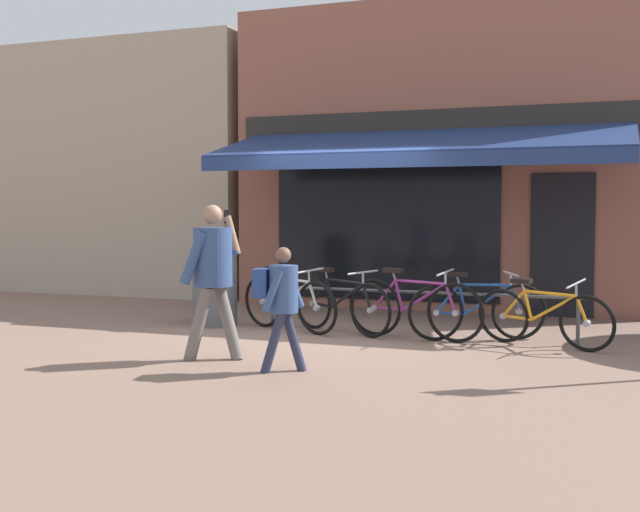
# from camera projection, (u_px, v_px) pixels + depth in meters

# --- Properties ---
(ground_plane) EXTENTS (160.00, 160.00, 0.00)m
(ground_plane) POSITION_uv_depth(u_px,v_px,m) (310.00, 336.00, 10.01)
(ground_plane) COLOR #846656
(shop_front) EXTENTS (6.55, 4.87, 4.85)m
(shop_front) POSITION_uv_depth(u_px,v_px,m) (450.00, 160.00, 13.67)
(shop_front) COLOR #8E5647
(shop_front) RESTS_ON ground_plane
(neighbour_building) EXTENTS (7.90, 4.00, 4.65)m
(neighbour_building) POSITION_uv_depth(u_px,v_px,m) (103.00, 173.00, 16.76)
(neighbour_building) COLOR tan
(neighbour_building) RESTS_ON ground_plane
(bike_rack_rail) EXTENTS (3.98, 0.04, 0.57)m
(bike_rack_rail) POSITION_uv_depth(u_px,v_px,m) (415.00, 298.00, 9.95)
(bike_rack_rail) COLOR #47494F
(bike_rack_rail) RESTS_ON ground_plane
(bicycle_silver) EXTENTS (1.59, 0.79, 0.84)m
(bicycle_silver) POSITION_uv_depth(u_px,v_px,m) (288.00, 303.00, 10.36)
(bicycle_silver) COLOR black
(bicycle_silver) RESTS_ON ground_plane
(bicycle_black) EXTENTS (1.58, 0.85, 0.82)m
(bicycle_black) POSITION_uv_depth(u_px,v_px,m) (340.00, 304.00, 10.19)
(bicycle_black) COLOR black
(bicycle_black) RESTS_ON ground_plane
(bicycle_purple) EXTENTS (1.77, 0.57, 0.87)m
(bicycle_purple) POSITION_uv_depth(u_px,v_px,m) (414.00, 308.00, 9.70)
(bicycle_purple) COLOR black
(bicycle_purple) RESTS_ON ground_plane
(bicycle_blue) EXTENTS (1.56, 0.81, 0.83)m
(bicycle_blue) POSITION_uv_depth(u_px,v_px,m) (477.00, 310.00, 9.62)
(bicycle_blue) COLOR black
(bicycle_blue) RESTS_ON ground_plane
(bicycle_orange) EXTENTS (1.60, 0.75, 0.80)m
(bicycle_orange) POSITION_uv_depth(u_px,v_px,m) (543.00, 317.00, 9.14)
(bicycle_orange) COLOR black
(bicycle_orange) RESTS_ON ground_plane
(pedestrian_adult) EXTENTS (0.59, 0.66, 1.64)m
(pedestrian_adult) POSITION_uv_depth(u_px,v_px,m) (213.00, 266.00, 8.35)
(pedestrian_adult) COLOR slate
(pedestrian_adult) RESTS_ON ground_plane
(pedestrian_child) EXTENTS (0.50, 0.51, 1.23)m
(pedestrian_child) POSITION_uv_depth(u_px,v_px,m) (280.00, 295.00, 7.74)
(pedestrian_child) COLOR #282D47
(pedestrian_child) RESTS_ON ground_plane
(litter_bin) EXTENTS (0.62, 0.62, 1.14)m
(litter_bin) POSITION_uv_depth(u_px,v_px,m) (215.00, 283.00, 10.87)
(litter_bin) COLOR #515459
(litter_bin) RESTS_ON ground_plane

